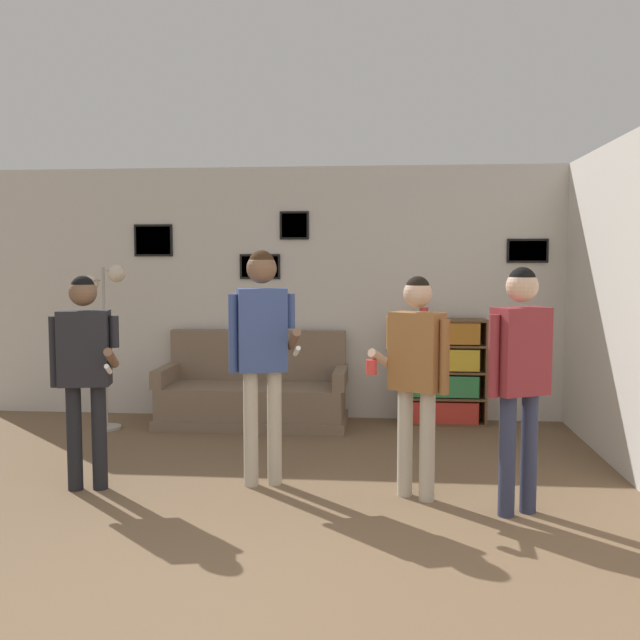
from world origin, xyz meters
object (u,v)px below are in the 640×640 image
person_player_foreground_left (85,360)px  person_player_foreground_center (262,340)px  drinking_cup (424,313)px  person_spectator_near_bookshelf (520,364)px  bookshelf (443,372)px  person_watcher_holding_cup (416,364)px  couch (254,395)px  floor_lamp (104,310)px

person_player_foreground_left → person_player_foreground_center: 1.31m
drinking_cup → person_player_foreground_center: bearing=-121.0°
person_spectator_near_bookshelf → person_player_foreground_left: bearing=175.5°
person_player_foreground_left → drinking_cup: size_ratio=13.29×
person_spectator_near_bookshelf → drinking_cup: person_spectator_near_bookshelf is taller
person_player_foreground_center → drinking_cup: bearing=59.0°
bookshelf → person_player_foreground_center: bearing=-124.7°
bookshelf → person_watcher_holding_cup: (-0.39, -2.40, 0.42)m
couch → floor_lamp: bearing=-165.7°
person_player_foreground_left → drinking_cup: (2.60, 2.42, 0.19)m
couch → bookshelf: 1.99m
person_player_foreground_left → drinking_cup: bearing=42.9°
couch → person_player_foreground_center: bearing=-77.6°
person_player_foreground_center → person_spectator_near_bookshelf: size_ratio=1.07×
person_spectator_near_bookshelf → person_watcher_holding_cup: bearing=158.3°
bookshelf → floor_lamp: bearing=-170.7°
drinking_cup → person_player_foreground_left: bearing=-137.1°
person_player_foreground_left → person_player_foreground_center: person_player_foreground_center is taller
couch → bookshelf: bearing=5.5°
couch → drinking_cup: bearing=6.1°
person_spectator_near_bookshelf → bookshelf: bearing=96.1°
person_watcher_holding_cup → person_spectator_near_bookshelf: size_ratio=0.96×
person_watcher_holding_cup → bookshelf: bearing=80.9°
floor_lamp → person_spectator_near_bookshelf: 4.25m
person_player_foreground_left → person_spectator_near_bookshelf: size_ratio=0.96×
bookshelf → person_player_foreground_left: (-2.81, -2.42, 0.42)m
person_player_foreground_left → person_spectator_near_bookshelf: bearing=-4.5°
floor_lamp → person_player_foreground_left: (0.60, -1.87, -0.24)m
floor_lamp → person_spectator_near_bookshelf: size_ratio=1.00×
bookshelf → floor_lamp: size_ratio=0.66×
floor_lamp → person_player_foreground_center: person_player_foreground_center is taller
couch → person_player_foreground_center: 2.21m
person_watcher_holding_cup → drinking_cup: 2.41m
person_player_foreground_center → person_watcher_holding_cup: bearing=-9.9°
person_player_foreground_center → person_spectator_near_bookshelf: (1.81, -0.46, -0.09)m
couch → bookshelf: size_ratio=1.77×
person_player_foreground_left → person_watcher_holding_cup: 2.42m
couch → drinking_cup: (1.76, 0.19, 0.85)m
couch → person_player_foreground_left: (-0.84, -2.23, 0.66)m
person_player_foreground_center → person_spectator_near_bookshelf: person_player_foreground_center is taller
couch → person_spectator_near_bookshelf: (2.25, -2.48, 0.71)m
person_player_foreground_left → floor_lamp: bearing=107.8°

